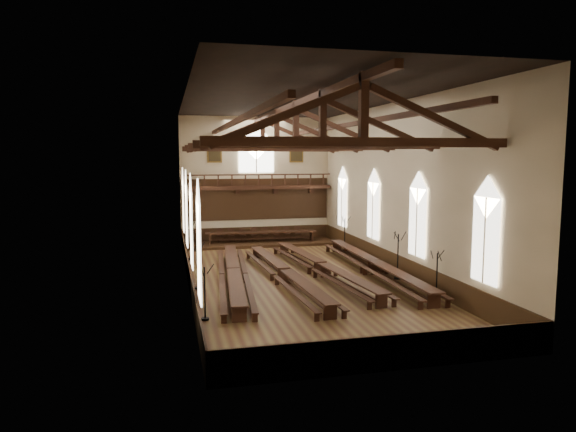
% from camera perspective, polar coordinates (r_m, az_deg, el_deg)
% --- Properties ---
extents(ground, '(26.00, 26.00, 0.00)m').
position_cam_1_polar(ground, '(29.34, 0.85, -6.91)').
color(ground, brown).
rests_on(ground, ground).
extents(room_walls, '(26.00, 26.00, 26.00)m').
position_cam_1_polar(room_walls, '(28.52, 0.87, 5.80)').
color(room_walls, beige).
rests_on(room_walls, ground).
extents(wainscot_band, '(12.00, 26.00, 1.20)m').
position_cam_1_polar(wainscot_band, '(29.21, 0.85, -5.77)').
color(wainscot_band, '#382310').
rests_on(wainscot_band, ground).
extents(side_windows, '(11.85, 19.80, 4.50)m').
position_cam_1_polar(side_windows, '(28.70, 0.86, 0.37)').
color(side_windows, white).
rests_on(side_windows, room_walls).
extents(end_window, '(2.80, 0.12, 3.80)m').
position_cam_1_polar(end_window, '(41.15, -3.55, 7.12)').
color(end_window, white).
rests_on(end_window, room_walls).
extents(minstrels_gallery, '(11.80, 1.24, 3.70)m').
position_cam_1_polar(minstrels_gallery, '(41.02, -3.46, 2.49)').
color(minstrels_gallery, '#351C10').
rests_on(minstrels_gallery, room_walls).
extents(portraits, '(7.75, 0.09, 1.45)m').
position_cam_1_polar(portraits, '(41.15, -3.55, 6.95)').
color(portraits, brown).
rests_on(portraits, room_walls).
extents(roof_trusses, '(11.70, 25.70, 2.80)m').
position_cam_1_polar(roof_trusses, '(28.55, 0.88, 9.33)').
color(roof_trusses, '#351C10').
rests_on(roof_trusses, room_walls).
extents(refectory_row_a, '(2.24, 14.79, 0.78)m').
position_cam_1_polar(refectory_row_a, '(28.54, -6.02, -6.17)').
color(refectory_row_a, '#351C10').
rests_on(refectory_row_a, ground).
extents(refectory_row_b, '(1.90, 14.46, 0.75)m').
position_cam_1_polar(refectory_row_b, '(28.35, -0.33, -6.26)').
color(refectory_row_b, '#351C10').
rests_on(refectory_row_b, ground).
extents(refectory_row_c, '(2.25, 14.62, 0.76)m').
position_cam_1_polar(refectory_row_c, '(30.00, 3.78, -5.54)').
color(refectory_row_c, '#351C10').
rests_on(refectory_row_c, ground).
extents(refectory_row_d, '(1.76, 15.04, 0.82)m').
position_cam_1_polar(refectory_row_d, '(30.74, 9.59, -5.24)').
color(refectory_row_d, '#351C10').
rests_on(refectory_row_d, ground).
extents(dais, '(11.40, 3.12, 0.21)m').
position_cam_1_polar(dais, '(40.27, -2.96, -3.04)').
color(dais, '#382310').
rests_on(dais, ground).
extents(high_table, '(8.70, 1.40, 0.81)m').
position_cam_1_polar(high_table, '(40.15, -2.96, -1.92)').
color(high_table, '#351C10').
rests_on(high_table, dais).
extents(high_chairs, '(6.82, 0.52, 1.05)m').
position_cam_1_polar(high_chairs, '(40.98, -3.17, -1.91)').
color(high_chairs, '#351C10').
rests_on(high_chairs, dais).
extents(candelabrum_left_near, '(0.69, 0.74, 2.42)m').
position_cam_1_polar(candelabrum_left_near, '(22.18, -9.21, -9.54)').
color(candelabrum_left_near, black).
rests_on(candelabrum_left_near, ground).
extents(candelabrum_left_mid, '(0.74, 0.72, 2.48)m').
position_cam_1_polar(candelabrum_left_mid, '(27.28, -10.02, -6.44)').
color(candelabrum_left_mid, black).
rests_on(candelabrum_left_mid, ground).
extents(candelabrum_left_far, '(0.78, 0.84, 2.76)m').
position_cam_1_polar(candelabrum_left_far, '(34.92, -10.76, -3.43)').
color(candelabrum_left_far, black).
rests_on(candelabrum_left_far, ground).
extents(candelabrum_right_near, '(0.73, 0.69, 2.41)m').
position_cam_1_polar(candelabrum_right_near, '(25.93, 16.17, -7.34)').
color(candelabrum_right_near, black).
rests_on(candelabrum_right_near, ground).
extents(candelabrum_right_mid, '(0.79, 0.81, 2.71)m').
position_cam_1_polar(candelabrum_right_mid, '(29.63, 12.09, -5.30)').
color(candelabrum_right_mid, black).
rests_on(candelabrum_right_mid, ground).
extents(candelabrum_right_far, '(0.74, 0.76, 2.54)m').
position_cam_1_polar(candelabrum_right_far, '(37.70, 6.31, -2.71)').
color(candelabrum_right_far, black).
rests_on(candelabrum_right_far, ground).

